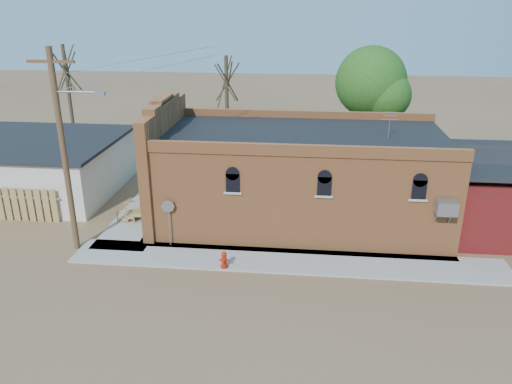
# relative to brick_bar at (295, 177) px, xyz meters

# --- Properties ---
(ground) EXTENTS (120.00, 120.00, 0.00)m
(ground) POSITION_rel_brick_bar_xyz_m (-1.64, -5.49, -2.34)
(ground) COLOR brown
(ground) RESTS_ON ground
(sidewalk_south) EXTENTS (19.00, 2.20, 0.08)m
(sidewalk_south) POSITION_rel_brick_bar_xyz_m (-0.14, -4.59, -2.30)
(sidewalk_south) COLOR #9E9991
(sidewalk_south) RESTS_ON ground
(sidewalk_west) EXTENTS (2.60, 10.00, 0.08)m
(sidewalk_west) POSITION_rel_brick_bar_xyz_m (-7.94, 0.51, -2.30)
(sidewalk_west) COLOR #9E9991
(sidewalk_west) RESTS_ON ground
(brick_bar) EXTENTS (16.40, 7.97, 6.30)m
(brick_bar) POSITION_rel_brick_bar_xyz_m (0.00, 0.00, 0.00)
(brick_bar) COLOR #C8723D
(brick_bar) RESTS_ON ground
(red_shed) EXTENTS (5.40, 6.40, 4.30)m
(red_shed) POSITION_rel_brick_bar_xyz_m (9.86, 0.01, -0.07)
(red_shed) COLOR #57150E
(red_shed) RESTS_ON ground
(wood_fence) EXTENTS (5.20, 0.10, 1.80)m
(wood_fence) POSITION_rel_brick_bar_xyz_m (-14.44, -1.69, -1.44)
(wood_fence) COLOR #A38349
(wood_fence) RESTS_ON ground
(utility_pole) EXTENTS (3.12, 0.26, 9.00)m
(utility_pole) POSITION_rel_brick_bar_xyz_m (-9.79, -4.29, 2.43)
(utility_pole) COLOR #48331D
(utility_pole) RESTS_ON ground
(tree_bare_near) EXTENTS (2.80, 2.80, 7.65)m
(tree_bare_near) POSITION_rel_brick_bar_xyz_m (-4.64, 7.51, 3.62)
(tree_bare_near) COLOR #453927
(tree_bare_near) RESTS_ON ground
(tree_bare_far) EXTENTS (2.80, 2.80, 8.16)m
(tree_bare_far) POSITION_rel_brick_bar_xyz_m (-15.64, 8.51, 4.02)
(tree_bare_far) COLOR #453927
(tree_bare_far) RESTS_ON ground
(tree_leafy) EXTENTS (4.40, 4.40, 8.15)m
(tree_leafy) POSITION_rel_brick_bar_xyz_m (4.36, 8.01, 3.59)
(tree_leafy) COLOR #453927
(tree_leafy) RESTS_ON ground
(fire_hydrant) EXTENTS (0.42, 0.39, 0.74)m
(fire_hydrant) POSITION_rel_brick_bar_xyz_m (-2.76, -5.50, -1.90)
(fire_hydrant) COLOR #AC1A09
(fire_hydrant) RESTS_ON sidewalk_south
(stop_sign) EXTENTS (0.61, 0.15, 2.25)m
(stop_sign) POSITION_rel_brick_bar_xyz_m (-5.59, -3.69, -0.53)
(stop_sign) COLOR gray
(stop_sign) RESTS_ON sidewalk_south
(trash_barrel) EXTENTS (0.77, 0.77, 0.91)m
(trash_barrel) POSITION_rel_brick_bar_xyz_m (-6.94, 0.64, -1.81)
(trash_barrel) COLOR navy
(trash_barrel) RESTS_ON sidewalk_west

